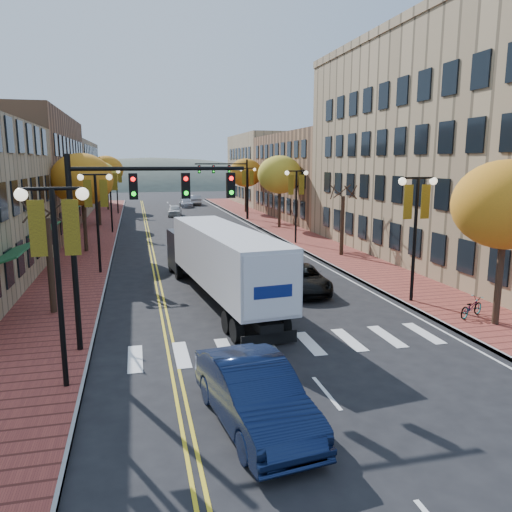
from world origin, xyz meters
TOP-DOWN VIEW (x-y plane):
  - ground at (0.00, 0.00)m, footprint 200.00×200.00m
  - sidewalk_left at (-9.00, 32.50)m, footprint 4.00×85.00m
  - sidewalk_right at (9.00, 32.50)m, footprint 4.00×85.00m
  - building_left_mid at (-17.00, 36.00)m, footprint 12.00×24.00m
  - building_left_far at (-17.00, 61.00)m, footprint 12.00×26.00m
  - building_right_near at (18.50, 16.00)m, footprint 15.00×28.00m
  - building_right_mid at (18.50, 42.00)m, footprint 15.00×24.00m
  - building_right_far at (18.50, 64.00)m, footprint 15.00×20.00m
  - tree_left_a at (-9.00, 8.00)m, footprint 0.28×0.28m
  - tree_left_b at (-9.00, 24.00)m, footprint 4.48×4.48m
  - tree_left_c at (-9.00, 40.00)m, footprint 4.16×4.16m
  - tree_left_d at (-9.00, 58.00)m, footprint 4.61×4.61m
  - tree_right_a at (9.00, 2.00)m, footprint 4.16×4.16m
  - tree_right_b at (9.00, 18.00)m, footprint 0.28×0.28m
  - tree_right_c at (9.00, 34.00)m, footprint 4.48×4.48m
  - tree_right_d at (9.00, 50.00)m, footprint 4.35×4.35m
  - lamp_left_a at (-7.50, 0.00)m, footprint 1.96×0.36m
  - lamp_left_b at (-7.50, 16.00)m, footprint 1.96×0.36m
  - lamp_left_c at (-7.50, 34.00)m, footprint 1.96×0.36m
  - lamp_left_d at (-7.50, 52.00)m, footprint 1.96×0.36m
  - lamp_right_a at (7.50, 6.00)m, footprint 1.96×0.36m
  - lamp_right_b at (7.50, 24.00)m, footprint 1.96×0.36m
  - lamp_right_c at (7.50, 42.00)m, footprint 1.96×0.36m
  - traffic_mast_near at (-5.48, 3.00)m, footprint 6.10×0.35m
  - traffic_mast_far at (5.48, 42.00)m, footprint 6.10×0.34m
  - semi_truck at (-1.46, 8.79)m, footprint 3.99×14.85m
  - navy_sedan at (-2.49, -3.28)m, footprint 2.53×5.45m
  - black_suv at (3.07, 9.32)m, footprint 2.74×5.20m
  - car_far_white at (-0.50, 48.50)m, footprint 2.09×4.25m
  - car_far_silver at (2.14, 60.74)m, footprint 1.79×4.36m
  - car_far_oncoming at (3.93, 64.64)m, footprint 1.70×4.75m
  - bicycle at (8.61, 3.05)m, footprint 1.72×1.20m

SIDE VIEW (x-z plane):
  - ground at x=0.00m, z-range 0.00..0.00m
  - sidewalk_left at x=-9.00m, z-range 0.00..0.15m
  - sidewalk_right at x=9.00m, z-range 0.00..0.15m
  - bicycle at x=8.61m, z-range 0.15..1.01m
  - car_far_silver at x=2.14m, z-range 0.00..1.26m
  - car_far_white at x=-0.50m, z-range 0.00..1.39m
  - black_suv at x=3.07m, z-range 0.00..1.40m
  - car_far_oncoming at x=3.93m, z-range 0.00..1.56m
  - navy_sedan at x=-2.49m, z-range 0.00..1.73m
  - semi_truck at x=-1.46m, z-range 0.31..3.98m
  - tree_left_a at x=-9.00m, z-range 0.15..4.35m
  - tree_right_b at x=9.00m, z-range 0.15..4.35m
  - lamp_left_a at x=-7.50m, z-range 1.27..7.32m
  - lamp_left_b at x=-7.50m, z-range 1.27..7.32m
  - lamp_left_c at x=-7.50m, z-range 1.27..7.32m
  - lamp_left_d at x=-7.50m, z-range 1.27..7.32m
  - lamp_right_a at x=7.50m, z-range 1.27..7.32m
  - lamp_right_b at x=7.50m, z-range 1.27..7.32m
  - lamp_right_c at x=7.50m, z-range 1.27..7.32m
  - building_left_far at x=-17.00m, z-range 0.00..9.50m
  - traffic_mast_near at x=-5.48m, z-range 1.42..8.42m
  - traffic_mast_far at x=5.48m, z-range 1.42..8.42m
  - building_right_mid at x=18.50m, z-range 0.00..10.00m
  - tree_left_c at x=-9.00m, z-range 1.71..8.40m
  - tree_right_a at x=9.00m, z-range 1.71..8.40m
  - tree_right_d at x=9.00m, z-range 1.79..8.79m
  - tree_left_b at x=-9.00m, z-range 1.84..9.05m
  - tree_right_c at x=9.00m, z-range 1.84..9.05m
  - building_left_mid at x=-17.00m, z-range 0.00..11.00m
  - building_right_far at x=18.50m, z-range 0.00..11.00m
  - tree_left_d at x=-9.00m, z-range 1.89..9.31m
  - building_right_near at x=18.50m, z-range 0.00..15.00m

